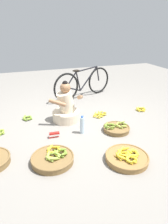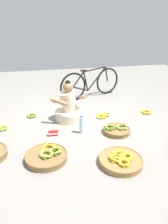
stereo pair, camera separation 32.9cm
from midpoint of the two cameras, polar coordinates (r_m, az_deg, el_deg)
name	(u,v)px [view 1 (the left image)]	position (r m, az deg, el deg)	size (l,w,h in m)	color
ground_plane	(80,125)	(3.62, -3.67, -3.92)	(10.00, 10.00, 0.00)	gray
vendor_woman_front	(66,108)	(3.74, -7.68, 1.02)	(0.72, 0.52, 0.77)	beige
bicycle_leaning	(83,83)	(4.93, -2.11, 8.28)	(1.62, 0.60, 0.73)	black
banana_basket_near_vendor	(53,158)	(2.76, -12.45, -12.98)	(0.57, 0.57, 0.16)	brown
banana_basket_front_right	(127,157)	(2.75, 8.89, -12.89)	(0.58, 0.58, 0.15)	olive
banana_basket_mid_left	(116,128)	(3.43, 6.60, -4.75)	(0.46, 0.46, 0.15)	brown
loose_bananas_front_center	(100,114)	(3.98, 2.27, -0.71)	(0.31, 0.28, 0.09)	yellow
loose_bananas_near_bicycle	(27,118)	(4.02, -18.28, -1.69)	(0.21, 0.21, 0.09)	olive
loose_bananas_back_center	(141,109)	(4.34, 14.03, 0.73)	(0.23, 0.23, 0.08)	yellow
water_bottle	(82,125)	(3.30, -3.38, -3.86)	(0.08, 0.08, 0.32)	silver
packet_carton_stack	(54,135)	(3.29, -11.53, -6.56)	(0.18, 0.07, 0.09)	red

